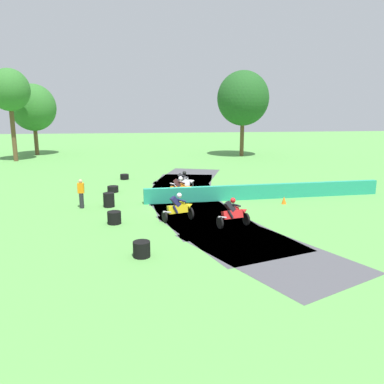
{
  "coord_description": "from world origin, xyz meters",
  "views": [
    {
      "loc": [
        -2.34,
        -22.46,
        5.61
      ],
      "look_at": [
        0.18,
        -1.32,
        0.9
      ],
      "focal_mm": 36.82,
      "sensor_mm": 36.0,
      "label": 1
    }
  ],
  "objects_px": {
    "motorcycle_chase_orange": "(180,188)",
    "motorcycle_trailing_yellow": "(179,208)",
    "tire_stack_extra_a": "(142,249)",
    "motorcycle_lead_white": "(183,182)",
    "motorcycle_fourth_red": "(234,213)",
    "tire_stack_far": "(114,218)",
    "traffic_cone": "(284,200)",
    "tire_stack_mid_a": "(113,189)",
    "track_marshal": "(81,194)",
    "tire_stack_near": "(124,177)",
    "tire_stack_mid_b": "(109,200)"
  },
  "relations": [
    {
      "from": "motorcycle_lead_white",
      "to": "traffic_cone",
      "type": "distance_m",
      "value": 6.83
    },
    {
      "from": "tire_stack_mid_a",
      "to": "tire_stack_extra_a",
      "type": "distance_m",
      "value": 11.8
    },
    {
      "from": "motorcycle_trailing_yellow",
      "to": "tire_stack_mid_b",
      "type": "xyz_separation_m",
      "value": [
        -3.68,
        3.14,
        -0.26
      ]
    },
    {
      "from": "motorcycle_lead_white",
      "to": "motorcycle_fourth_red",
      "type": "distance_m",
      "value": 8.04
    },
    {
      "from": "motorcycle_chase_orange",
      "to": "tire_stack_far",
      "type": "xyz_separation_m",
      "value": [
        -3.6,
        -4.83,
        -0.34
      ]
    },
    {
      "from": "tire_stack_mid_b",
      "to": "motorcycle_lead_white",
      "type": "bearing_deg",
      "value": 37.79
    },
    {
      "from": "motorcycle_trailing_yellow",
      "to": "tire_stack_extra_a",
      "type": "height_order",
      "value": "motorcycle_trailing_yellow"
    },
    {
      "from": "motorcycle_chase_orange",
      "to": "tire_stack_extra_a",
      "type": "distance_m",
      "value": 9.55
    },
    {
      "from": "tire_stack_mid_a",
      "to": "track_marshal",
      "type": "relative_size",
      "value": 0.44
    },
    {
      "from": "motorcycle_chase_orange",
      "to": "tire_stack_far",
      "type": "height_order",
      "value": "motorcycle_chase_orange"
    },
    {
      "from": "motorcycle_fourth_red",
      "to": "tire_stack_mid_a",
      "type": "distance_m",
      "value": 10.33
    },
    {
      "from": "track_marshal",
      "to": "motorcycle_fourth_red",
      "type": "bearing_deg",
      "value": -28.93
    },
    {
      "from": "track_marshal",
      "to": "tire_stack_mid_a",
      "type": "bearing_deg",
      "value": 70.56
    },
    {
      "from": "motorcycle_chase_orange",
      "to": "tire_stack_mid_b",
      "type": "distance_m",
      "value": 4.41
    },
    {
      "from": "motorcycle_lead_white",
      "to": "tire_stack_near",
      "type": "relative_size",
      "value": 2.63
    },
    {
      "from": "motorcycle_chase_orange",
      "to": "tire_stack_far",
      "type": "distance_m",
      "value": 6.03
    },
    {
      "from": "motorcycle_trailing_yellow",
      "to": "traffic_cone",
      "type": "xyz_separation_m",
      "value": [
        6.35,
        2.62,
        -0.44
      ]
    },
    {
      "from": "tire_stack_far",
      "to": "track_marshal",
      "type": "distance_m",
      "value": 3.83
    },
    {
      "from": "tire_stack_near",
      "to": "tire_stack_extra_a",
      "type": "relative_size",
      "value": 0.99
    },
    {
      "from": "traffic_cone",
      "to": "motorcycle_lead_white",
      "type": "bearing_deg",
      "value": 143.41
    },
    {
      "from": "motorcycle_trailing_yellow",
      "to": "tire_stack_far",
      "type": "bearing_deg",
      "value": -176.71
    },
    {
      "from": "motorcycle_chase_orange",
      "to": "motorcycle_trailing_yellow",
      "type": "relative_size",
      "value": 1.0
    },
    {
      "from": "tire_stack_near",
      "to": "tire_stack_mid_a",
      "type": "height_order",
      "value": "same"
    },
    {
      "from": "motorcycle_lead_white",
      "to": "tire_stack_mid_b",
      "type": "relative_size",
      "value": 2.14
    },
    {
      "from": "motorcycle_trailing_yellow",
      "to": "tire_stack_extra_a",
      "type": "relative_size",
      "value": 2.57
    },
    {
      "from": "tire_stack_mid_b",
      "to": "tire_stack_far",
      "type": "height_order",
      "value": "tire_stack_mid_b"
    },
    {
      "from": "tire_stack_near",
      "to": "tire_stack_extra_a",
      "type": "bearing_deg",
      "value": -85.01
    },
    {
      "from": "motorcycle_lead_white",
      "to": "motorcycle_fourth_red",
      "type": "height_order",
      "value": "motorcycle_lead_white"
    },
    {
      "from": "motorcycle_chase_orange",
      "to": "motorcycle_fourth_red",
      "type": "relative_size",
      "value": 1.01
    },
    {
      "from": "motorcycle_chase_orange",
      "to": "tire_stack_mid_a",
      "type": "relative_size",
      "value": 2.35
    },
    {
      "from": "tire_stack_near",
      "to": "tire_stack_mid_b",
      "type": "bearing_deg",
      "value": -93.13
    },
    {
      "from": "tire_stack_far",
      "to": "motorcycle_trailing_yellow",
      "type": "bearing_deg",
      "value": 3.29
    },
    {
      "from": "motorcycle_chase_orange",
      "to": "motorcycle_trailing_yellow",
      "type": "xyz_separation_m",
      "value": [
        -0.45,
        -4.65,
        0.01
      ]
    },
    {
      "from": "motorcycle_fourth_red",
      "to": "tire_stack_extra_a",
      "type": "xyz_separation_m",
      "value": [
        -4.3,
        -3.43,
        -0.33
      ]
    },
    {
      "from": "tire_stack_mid_b",
      "to": "tire_stack_mid_a",
      "type": "bearing_deg",
      "value": 91.14
    },
    {
      "from": "motorcycle_chase_orange",
      "to": "tire_stack_extra_a",
      "type": "height_order",
      "value": "motorcycle_chase_orange"
    },
    {
      "from": "motorcycle_chase_orange",
      "to": "motorcycle_trailing_yellow",
      "type": "distance_m",
      "value": 4.67
    },
    {
      "from": "motorcycle_chase_orange",
      "to": "traffic_cone",
      "type": "relative_size",
      "value": 3.84
    },
    {
      "from": "tire_stack_extra_a",
      "to": "track_marshal",
      "type": "height_order",
      "value": "track_marshal"
    },
    {
      "from": "motorcycle_lead_white",
      "to": "tire_stack_mid_a",
      "type": "bearing_deg",
      "value": 175.8
    },
    {
      "from": "tire_stack_mid_b",
      "to": "track_marshal",
      "type": "xyz_separation_m",
      "value": [
        -1.48,
        -0.1,
        0.42
      ]
    },
    {
      "from": "motorcycle_trailing_yellow",
      "to": "tire_stack_near",
      "type": "distance_m",
      "value": 12.01
    },
    {
      "from": "tire_stack_far",
      "to": "traffic_cone",
      "type": "xyz_separation_m",
      "value": [
        9.5,
        2.8,
        -0.08
      ]
    },
    {
      "from": "motorcycle_trailing_yellow",
      "to": "tire_stack_mid_a",
      "type": "bearing_deg",
      "value": 118.18
    },
    {
      "from": "tire_stack_mid_b",
      "to": "track_marshal",
      "type": "distance_m",
      "value": 1.54
    },
    {
      "from": "motorcycle_lead_white",
      "to": "tire_stack_near",
      "type": "height_order",
      "value": "motorcycle_lead_white"
    },
    {
      "from": "track_marshal",
      "to": "motorcycle_lead_white",
      "type": "bearing_deg",
      "value": 31.05
    },
    {
      "from": "traffic_cone",
      "to": "motorcycle_chase_orange",
      "type": "bearing_deg",
      "value": 160.99
    },
    {
      "from": "traffic_cone",
      "to": "tire_stack_extra_a",
      "type": "bearing_deg",
      "value": -138.4
    },
    {
      "from": "track_marshal",
      "to": "traffic_cone",
      "type": "bearing_deg",
      "value": -2.1
    }
  ]
}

